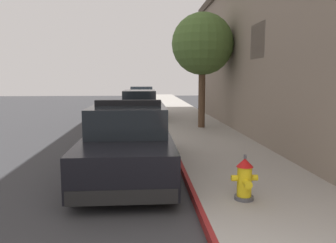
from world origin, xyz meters
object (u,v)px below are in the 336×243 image
at_px(parked_car_silver_ahead, 140,106).
at_px(parked_car_dark_far, 142,97).
at_px(fire_hydrant, 245,179).
at_px(police_cruiser, 129,141).
at_px(street_tree, 202,45).

distance_m(parked_car_silver_ahead, parked_car_dark_far, 8.79).
bearing_deg(fire_hydrant, police_cruiser, 131.96).
distance_m(fire_hydrant, street_tree, 8.82).
xyz_separation_m(police_cruiser, fire_hydrant, (2.01, -2.23, -0.24)).
bearing_deg(parked_car_dark_far, fire_hydrant, -84.92).
xyz_separation_m(parked_car_silver_ahead, street_tree, (2.61, -3.67, 2.78)).
height_order(fire_hydrant, street_tree, street_tree).
distance_m(police_cruiser, fire_hydrant, 3.01).
bearing_deg(parked_car_dark_far, street_tree, -78.38).
relative_size(parked_car_silver_ahead, parked_car_dark_far, 1.00).
bearing_deg(police_cruiser, street_tree, 65.64).
bearing_deg(police_cruiser, parked_car_silver_ahead, 89.30).
xyz_separation_m(parked_car_dark_far, fire_hydrant, (1.84, -20.72, -0.23)).
height_order(parked_car_dark_far, fire_hydrant, parked_car_dark_far).
bearing_deg(parked_car_dark_far, police_cruiser, -90.52).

